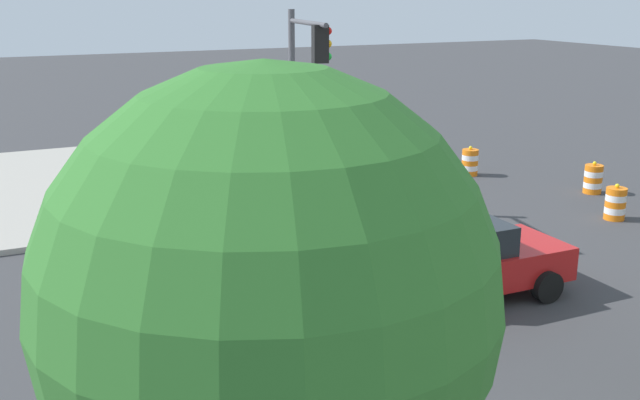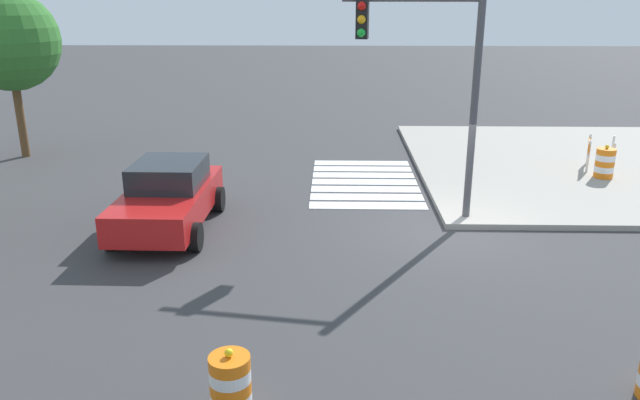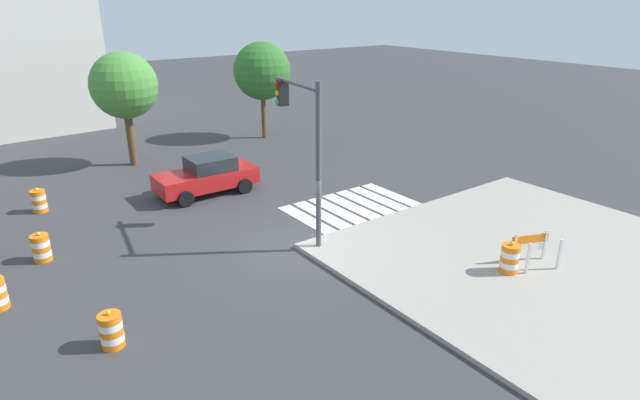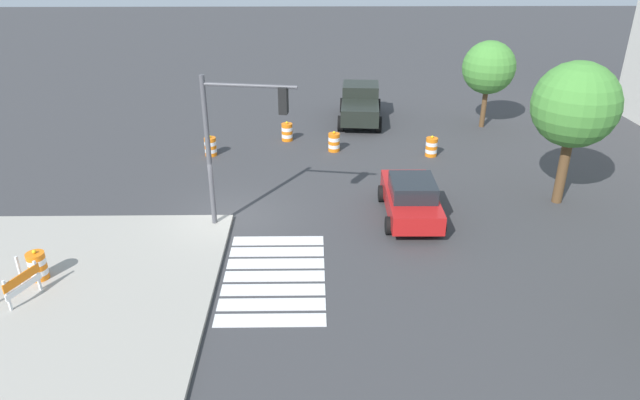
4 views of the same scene
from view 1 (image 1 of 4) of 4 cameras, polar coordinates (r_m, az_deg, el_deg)
name	(u,v)px [view 1 (image 1 of 4)]	position (r m, az deg, el deg)	size (l,w,h in m)	color
ground_plane	(321,213)	(21.24, 0.06, -0.97)	(120.00, 120.00, 0.00)	#38383A
sidewalk_corner	(74,185)	(25.25, -18.41, 1.09)	(12.00, 12.00, 0.15)	#9E998E
crosswalk_stripes	(204,252)	(18.28, -8.88, -3.95)	(5.10, 3.20, 0.02)	silver
sports_car	(463,260)	(15.51, 10.96, -4.52)	(4.32, 2.18, 1.63)	red
traffic_barrel_near_corner	(593,179)	(24.71, 20.25, 1.52)	(0.56, 0.56, 1.02)	orange
traffic_barrel_crosswalk_end	(615,204)	(22.07, 21.75, -0.25)	(0.56, 0.56, 1.02)	orange
traffic_barrel_median_near	(470,162)	(26.00, 11.45, 2.86)	(0.56, 0.56, 1.02)	orange
traffic_barrel_on_sidewalk	(131,167)	(24.90, -14.31, 2.47)	(0.56, 0.56, 1.02)	orange
construction_barricade	(97,166)	(24.77, -16.77, 2.50)	(1.43, 1.18, 1.00)	silver
traffic_light_pole	(303,78)	(19.67, -1.29, 9.32)	(0.71, 3.26, 5.50)	#4C4C51
street_tree_streetside_far	(268,296)	(5.41, -4.01, -7.37)	(3.35, 3.35, 5.68)	brown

